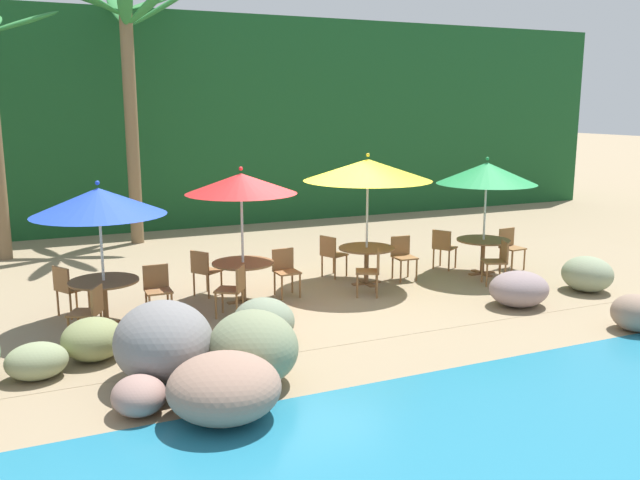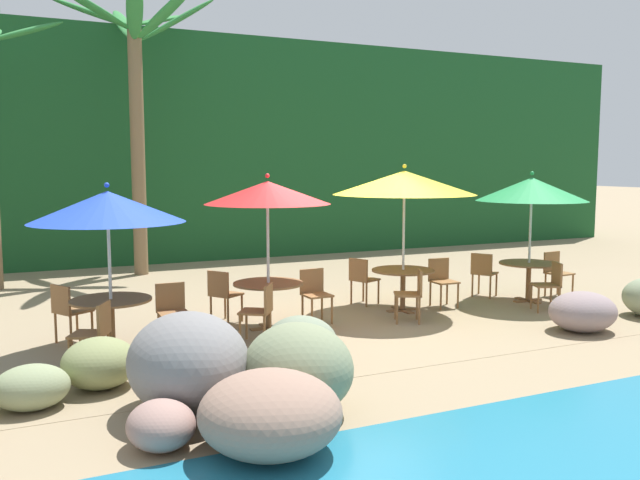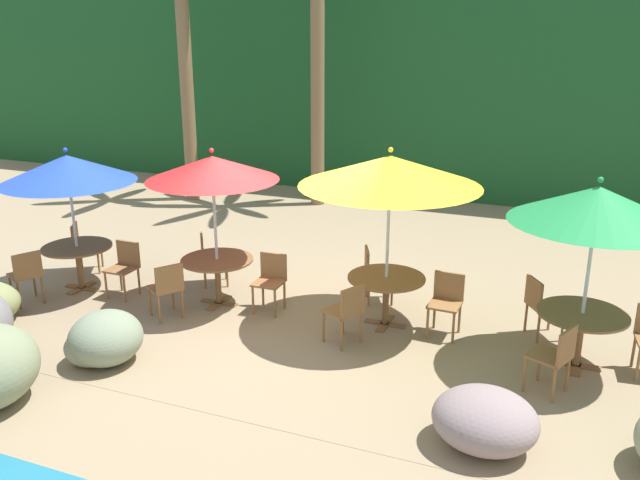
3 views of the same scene
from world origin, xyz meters
The scene contains 25 objects.
ground_plane centered at (0.00, 0.00, 0.00)m, with size 120.00×120.00×0.00m, color #937F60.
terrace_deck centered at (0.00, 0.00, 0.00)m, with size 18.00×5.20×0.01m.
foliage_backdrop centered at (0.00, 9.00, 3.00)m, with size 28.00×2.40×6.00m.
rock_seawall centered at (-3.41, -2.78, 0.41)m, with size 14.17×3.58×1.05m.
umbrella_blue centered at (-3.65, -0.19, 2.00)m, with size 2.08×2.08×2.33m.
dining_table_blue centered at (-3.65, -0.19, 0.61)m, with size 1.10×1.10×0.74m.
chair_blue_seaward centered at (-2.80, -0.11, 0.51)m, with size 0.43×0.43×0.87m.
chair_blue_inland centered at (-4.16, 0.50, 0.51)m, with size 0.58×0.58×0.87m.
chair_blue_left centered at (-3.95, -0.99, 0.51)m, with size 0.57×0.57×0.87m.
umbrella_red centered at (-1.24, 0.11, 2.14)m, with size 1.95×1.95×2.44m.
dining_table_red centered at (-1.24, 0.11, 0.61)m, with size 1.10×1.10×0.74m.
chair_red_seaward centered at (-0.40, 0.22, 0.51)m, with size 0.43×0.44×0.87m.
chair_red_inland centered at (-1.79, 0.77, 0.51)m, with size 0.59×0.59×0.87m.
chair_red_left centered at (-1.64, -0.65, 0.51)m, with size 0.59×0.59×0.87m.
umbrella_yellow centered at (1.36, 0.34, 2.26)m, with size 2.49×2.49×2.58m.
dining_table_yellow centered at (1.36, 0.34, 0.61)m, with size 1.10×1.10×0.74m.
chair_yellow_seaward centered at (2.21, 0.39, 0.51)m, with size 0.44×0.45×0.87m.
chair_yellow_inland centered at (0.95, 1.09, 0.51)m, with size 0.56×0.55×0.87m.
chair_yellow_left centered at (1.05, -0.46, 0.51)m, with size 0.57×0.57×0.87m.
umbrella_green centered at (3.95, 0.05, 2.11)m, with size 2.04×2.04×2.45m.
dining_table_green centered at (3.95, 0.05, 0.61)m, with size 1.10×1.10×0.74m.
chair_green_seaward centered at (4.79, 0.22, 0.51)m, with size 0.46×0.46×0.87m.
chair_green_inland centered at (3.43, 0.73, 0.51)m, with size 0.58×0.58×0.87m.
chair_green_left centered at (3.70, -0.77, 0.51)m, with size 0.56×0.55×0.87m.
palm_tree_second centered at (-2.09, 6.33, 4.46)m, with size 3.71×3.71×6.44m.
Camera 1 is at (-4.74, -11.09, 3.48)m, focal length 37.88 mm.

